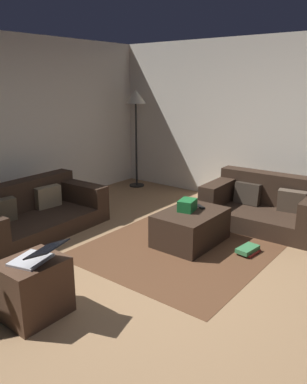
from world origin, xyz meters
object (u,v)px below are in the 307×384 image
Objects in this scene: ottoman at (191,227)px; gift_box at (187,205)px; side_table at (34,288)px; book_stack at (248,250)px; laptop at (37,256)px; couch_left at (30,213)px; couch_right at (267,206)px; corner_lamp at (136,104)px; tv_remote at (200,207)px.

ottoman is 3.70× the size of gift_box.
side_table reaches higher than ottoman.
laptop is at bearing 159.10° from book_stack.
couch_left is at bearing 118.45° from gift_box.
couch_right reaches higher than gift_box.
couch_left is at bearing -172.13° from corner_lamp.
couch_right reaches higher than side_table.
couch_right is 5.15× the size of book_stack.
couch_right reaches higher than ottoman.
couch_right is 0.89× the size of corner_lamp.
gift_box is at bearing -2.51° from laptop.
corner_lamp reaches higher than couch_left.
corner_lamp is at bearing -11.59° from couch_right.
book_stack is (-0.06, -0.70, -0.37)m from tv_remote.
couch_left is 7.80× the size of gift_box.
laptop is at bearing 177.49° from gift_box.
couch_right is at bearing 129.17° from couch_left.
ottoman is 0.50× the size of corner_lamp.
corner_lamp is at bearing 54.39° from ottoman.
tv_remote is (0.21, -0.00, 0.21)m from ottoman.
side_table is at bearing -156.57° from tv_remote.
side_table is 1.67× the size of book_stack.
tv_remote is 2.89m from corner_lamp.
ottoman is (0.99, -1.90, -0.04)m from couch_left.
couch_right is at bearing -26.05° from gift_box.
ottoman is 5.59× the size of tv_remote.
side_table is 4.44m from corner_lamp.
tv_remote is 0.09× the size of corner_lamp.
couch_left is 2.11× the size of ottoman.
couch_right is 3.08× the size of side_table.
gift_box is at bearing 100.58° from book_stack.
side_table is 2.45m from book_stack.
couch_right is 1.30m from gift_box.
corner_lamp is at bearing 28.71° from side_table.
side_table reaches higher than book_stack.
book_stack is (0.14, -0.76, -0.43)m from gift_box.
side_table is (-3.27, 0.72, -0.02)m from couch_right.
corner_lamp is (1.41, 2.26, 1.11)m from tv_remote.
book_stack is (0.15, -0.70, -0.16)m from ottoman.
couch_right is 3.07m from corner_lamp.
couch_right reaches higher than couch_left.
couch_left is at bearing 39.66° from couch_right.
corner_lamp reaches higher than couch_right.
couch_right is 1.05m from book_stack.
laptop is (0.02, -0.06, 0.31)m from side_table.
laptop reaches higher than gift_box.
ottoman is at bearing 114.81° from couch_left.
couch_right is 1.26m from ottoman.
laptop reaches higher than couch_right.
tv_remote is (1.19, -1.90, 0.17)m from couch_left.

